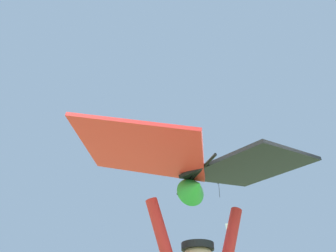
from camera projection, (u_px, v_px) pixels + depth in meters
The scene contains 3 objects.
held_stunt_kite at pixel (198, 165), 2.81m from camera, with size 2.14×1.30×0.44m.
distant_kite_black_mid_left at pixel (218, 181), 38.60m from camera, with size 1.39×1.39×2.47m.
distant_kite_white_low_left at pixel (229, 228), 35.52m from camera, with size 0.86×0.82×1.04m.
Camera 1 is at (-0.58, -2.36, 0.96)m, focal length 37.15 mm.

